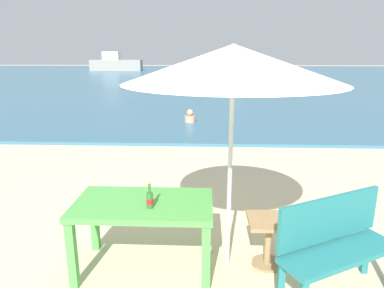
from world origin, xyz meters
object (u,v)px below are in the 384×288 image
(patio_umbrella, at_px, (233,64))
(swimmer_person, at_px, (190,117))
(picnic_table_green, at_px, (144,212))
(side_table_wood, at_px, (268,235))
(boat_cargo_ship, at_px, (240,66))
(bench_teal_center, at_px, (336,241))
(beer_bottle_amber, at_px, (150,199))
(boat_tanker, at_px, (116,64))

(patio_umbrella, distance_m, swimmer_person, 7.74)
(picnic_table_green, distance_m, side_table_wood, 1.34)
(swimmer_person, distance_m, boat_cargo_ship, 29.38)
(bench_teal_center, bearing_deg, boat_cargo_ship, 86.29)
(beer_bottle_amber, xyz_separation_m, boat_cargo_ship, (4.14, 36.81, -0.09))
(swimmer_person, bearing_deg, side_table_wood, -80.89)
(picnic_table_green, distance_m, patio_umbrella, 1.71)
(bench_teal_center, height_order, boat_tanker, boat_tanker)
(patio_umbrella, xyz_separation_m, side_table_wood, (0.43, -0.00, -1.76))
(swimmer_person, bearing_deg, beer_bottle_amber, -90.07)
(patio_umbrella, xyz_separation_m, boat_cargo_ship, (3.36, 36.56, -1.35))
(bench_teal_center, relative_size, swimmer_person, 3.00)
(swimmer_person, height_order, boat_cargo_ship, boat_cargo_ship)
(boat_tanker, bearing_deg, beer_bottle_amber, -74.97)
(side_table_wood, bearing_deg, picnic_table_green, -175.29)
(picnic_table_green, distance_m, swimmer_person, 7.60)
(picnic_table_green, xyz_separation_m, bench_teal_center, (1.83, -0.30, -0.11))
(bench_teal_center, relative_size, boat_tanker, 0.20)
(beer_bottle_amber, bearing_deg, picnic_table_green, 123.63)
(beer_bottle_amber, height_order, boat_tanker, boat_tanker)
(beer_bottle_amber, height_order, boat_cargo_ship, boat_cargo_ship)
(picnic_table_green, relative_size, patio_umbrella, 0.61)
(picnic_table_green, xyz_separation_m, swimmer_person, (0.10, 7.58, -0.41))
(picnic_table_green, distance_m, beer_bottle_amber, 0.26)
(patio_umbrella, bearing_deg, beer_bottle_amber, -162.61)
(boat_cargo_ship, distance_m, boat_tanker, 15.00)
(picnic_table_green, xyz_separation_m, side_table_wood, (1.30, 0.11, -0.30))
(boat_tanker, bearing_deg, patio_umbrella, -73.82)
(picnic_table_green, xyz_separation_m, patio_umbrella, (0.87, 0.11, 1.47))
(picnic_table_green, bearing_deg, boat_cargo_ship, 83.42)
(patio_umbrella, height_order, side_table_wood, patio_umbrella)
(boat_cargo_ship, height_order, boat_tanker, boat_tanker)
(patio_umbrella, distance_m, boat_cargo_ship, 36.74)
(beer_bottle_amber, xyz_separation_m, patio_umbrella, (0.78, 0.25, 1.26))
(side_table_wood, xyz_separation_m, swimmer_person, (-1.20, 7.48, -0.11))
(bench_teal_center, bearing_deg, picnic_table_green, 170.56)
(bench_teal_center, distance_m, boat_tanker, 41.56)
(boat_tanker, bearing_deg, boat_cargo_ship, -10.40)
(swimmer_person, distance_m, boat_tanker, 33.53)
(picnic_table_green, relative_size, bench_teal_center, 1.14)
(patio_umbrella, height_order, boat_tanker, boat_tanker)
(side_table_wood, bearing_deg, bench_teal_center, -37.63)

